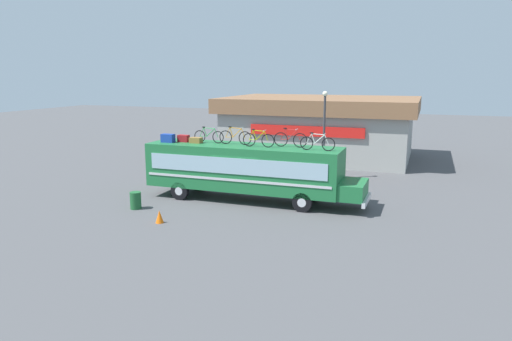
{
  "coord_description": "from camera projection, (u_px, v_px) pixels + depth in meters",
  "views": [
    {
      "loc": [
        8.83,
        -22.34,
        6.47
      ],
      "look_at": [
        0.7,
        0.0,
        1.61
      ],
      "focal_mm": 33.27,
      "sensor_mm": 36.0,
      "label": 1
    }
  ],
  "objects": [
    {
      "name": "luggage_bag_3",
      "position": [
        196.0,
        140.0,
        25.04
      ],
      "size": [
        0.62,
        0.42,
        0.29
      ],
      "primitive_type": "cube",
      "color": "olive",
      "rests_on": "bus"
    },
    {
      "name": "rooftop_bicycle_4",
      "position": [
        290.0,
        139.0,
        23.61
      ],
      "size": [
        1.72,
        0.44,
        0.96
      ],
      "color": "black",
      "rests_on": "bus"
    },
    {
      "name": "rooftop_bicycle_3",
      "position": [
        258.0,
        140.0,
        23.64
      ],
      "size": [
        1.67,
        0.44,
        0.89
      ],
      "color": "black",
      "rests_on": "bus"
    },
    {
      "name": "rooftop_bicycle_2",
      "position": [
        235.0,
        137.0,
        24.48
      ],
      "size": [
        1.79,
        0.44,
        0.93
      ],
      "color": "black",
      "rests_on": "bus"
    },
    {
      "name": "luggage_bag_1",
      "position": [
        168.0,
        138.0,
        25.26
      ],
      "size": [
        0.69,
        0.39,
        0.44
      ],
      "primitive_type": "cube",
      "color": "#193899",
      "rests_on": "bus"
    },
    {
      "name": "rooftop_bicycle_5",
      "position": [
        317.0,
        143.0,
        22.54
      ],
      "size": [
        1.7,
        0.44,
        0.86
      ],
      "color": "black",
      "rests_on": "bus"
    },
    {
      "name": "street_lamp",
      "position": [
        324.0,
        127.0,
        29.03
      ],
      "size": [
        0.32,
        0.32,
        5.45
      ],
      "color": "#38383D",
      "rests_on": "ground"
    },
    {
      "name": "bus",
      "position": [
        247.0,
        168.0,
        24.41
      ],
      "size": [
        11.47,
        2.52,
        2.88
      ],
      "color": "#1E6B38",
      "rests_on": "ground"
    },
    {
      "name": "rooftop_bicycle_1",
      "position": [
        209.0,
        136.0,
        25.06
      ],
      "size": [
        1.71,
        0.44,
        0.86
      ],
      "color": "black",
      "rests_on": "bus"
    },
    {
      "name": "traffic_cone",
      "position": [
        159.0,
        217.0,
        20.93
      ],
      "size": [
        0.36,
        0.36,
        0.57
      ],
      "primitive_type": "cone",
      "color": "orange",
      "rests_on": "ground"
    },
    {
      "name": "ground_plane",
      "position": [
        243.0,
        200.0,
        24.82
      ],
      "size": [
        120.0,
        120.0,
        0.0
      ],
      "primitive_type": "plane",
      "color": "#4C4C4F"
    },
    {
      "name": "roadside_building",
      "position": [
        320.0,
        127.0,
        37.18
      ],
      "size": [
        14.57,
        9.94,
        4.68
      ],
      "color": "#9E9E99",
      "rests_on": "ground"
    },
    {
      "name": "trash_bin",
      "position": [
        136.0,
        200.0,
        23.1
      ],
      "size": [
        0.54,
        0.54,
        0.84
      ],
      "primitive_type": "cylinder",
      "color": "#1E592D",
      "rests_on": "ground"
    },
    {
      "name": "luggage_bag_2",
      "position": [
        184.0,
        138.0,
        25.42
      ],
      "size": [
        0.59,
        0.35,
        0.37
      ],
      "primitive_type": "cube",
      "color": "maroon",
      "rests_on": "bus"
    }
  ]
}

